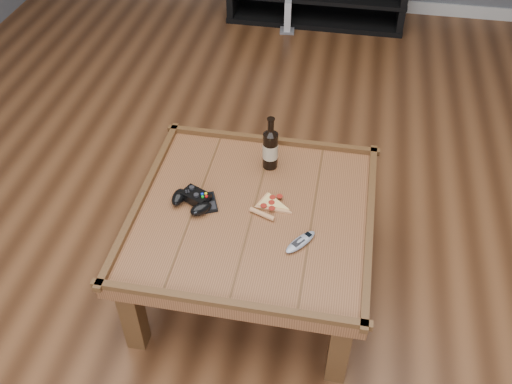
% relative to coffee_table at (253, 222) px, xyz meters
% --- Properties ---
extents(ground, '(6.00, 6.00, 0.00)m').
position_rel_coffee_table_xyz_m(ground, '(0.00, 0.00, -0.39)').
color(ground, '#412412').
rests_on(ground, ground).
extents(baseboard, '(5.00, 0.02, 0.10)m').
position_rel_coffee_table_xyz_m(baseboard, '(0.00, 2.99, -0.34)').
color(baseboard, silver).
rests_on(baseboard, ground).
extents(coffee_table, '(1.03, 1.03, 0.48)m').
position_rel_coffee_table_xyz_m(coffee_table, '(0.00, 0.00, 0.00)').
color(coffee_table, brown).
rests_on(coffee_table, ground).
extents(beer_bottle, '(0.07, 0.07, 0.27)m').
position_rel_coffee_table_xyz_m(beer_bottle, '(0.02, 0.31, 0.17)').
color(beer_bottle, black).
rests_on(beer_bottle, coffee_table).
extents(game_controller, '(0.19, 0.17, 0.06)m').
position_rel_coffee_table_xyz_m(game_controller, '(-0.26, -0.00, 0.09)').
color(game_controller, black).
rests_on(game_controller, coffee_table).
extents(pizza_slice, '(0.19, 0.24, 0.02)m').
position_rel_coffee_table_xyz_m(pizza_slice, '(0.07, 0.05, 0.07)').
color(pizza_slice, tan).
rests_on(pizza_slice, coffee_table).
extents(smartphone, '(0.10, 0.13, 0.02)m').
position_rel_coffee_table_xyz_m(smartphone, '(-0.19, 0.02, 0.07)').
color(smartphone, black).
rests_on(smartphone, coffee_table).
extents(remote_control, '(0.13, 0.16, 0.02)m').
position_rel_coffee_table_xyz_m(remote_control, '(0.22, -0.14, 0.07)').
color(remote_control, gray).
rests_on(remote_control, coffee_table).
extents(game_console, '(0.13, 0.21, 0.25)m').
position_rel_coffee_table_xyz_m(game_console, '(-0.20, 2.52, -0.28)').
color(game_console, slate).
rests_on(game_console, ground).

